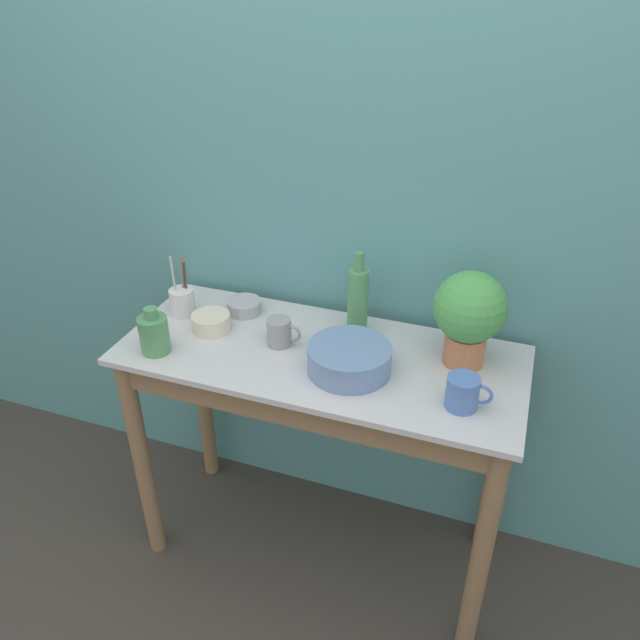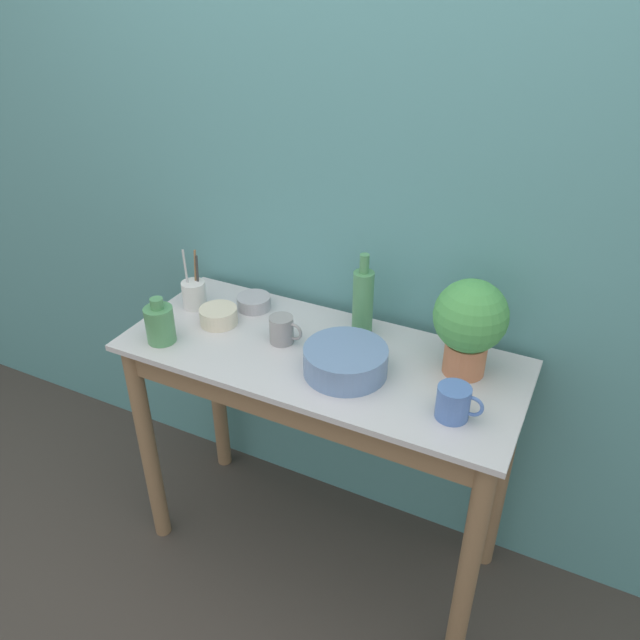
# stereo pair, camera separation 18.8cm
# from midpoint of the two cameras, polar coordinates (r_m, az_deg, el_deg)

# --- Properties ---
(ground_plane) EXTENTS (12.00, 12.00, 0.00)m
(ground_plane) POSITION_cam_midpoint_polar(r_m,az_deg,el_deg) (2.41, -4.79, -24.44)
(ground_plane) COLOR #3D3833
(wall_back) EXTENTS (6.00, 0.05, 2.40)m
(wall_back) POSITION_cam_midpoint_polar(r_m,az_deg,el_deg) (2.06, 0.39, 8.80)
(wall_back) COLOR teal
(wall_back) RESTS_ON ground_plane
(counter_table) EXTENTS (1.26, 0.53, 0.89)m
(counter_table) POSITION_cam_midpoint_polar(r_m,az_deg,el_deg) (2.06, -2.84, -8.26)
(counter_table) COLOR #846647
(counter_table) RESTS_ON ground_plane
(potted_plant) EXTENTS (0.21, 0.21, 0.30)m
(potted_plant) POSITION_cam_midpoint_polar(r_m,az_deg,el_deg) (1.84, 10.68, 0.55)
(potted_plant) COLOR #B7704C
(potted_plant) RESTS_ON counter_table
(bowl_wash_large) EXTENTS (0.25, 0.25, 0.08)m
(bowl_wash_large) POSITION_cam_midpoint_polar(r_m,az_deg,el_deg) (1.84, -0.22, -3.67)
(bowl_wash_large) COLOR #6684B2
(bowl_wash_large) RESTS_ON counter_table
(bottle_tall) EXTENTS (0.07, 0.07, 0.28)m
(bottle_tall) POSITION_cam_midpoint_polar(r_m,az_deg,el_deg) (2.00, 0.81, 1.89)
(bottle_tall) COLOR #4C8C59
(bottle_tall) RESTS_ON counter_table
(bottle_short) EXTENTS (0.09, 0.09, 0.15)m
(bottle_short) POSITION_cam_midpoint_polar(r_m,az_deg,el_deg) (2.01, -17.55, -1.28)
(bottle_short) COLOR #4C8C59
(bottle_short) RESTS_ON counter_table
(mug_grey) EXTENTS (0.11, 0.08, 0.09)m
(mug_grey) POSITION_cam_midpoint_polar(r_m,az_deg,el_deg) (1.97, -6.42, -1.20)
(mug_grey) COLOR gray
(mug_grey) RESTS_ON counter_table
(mug_blue) EXTENTS (0.13, 0.09, 0.10)m
(mug_blue) POSITION_cam_midpoint_polar(r_m,az_deg,el_deg) (1.73, 9.94, -6.65)
(mug_blue) COLOR #4C70B7
(mug_blue) RESTS_ON counter_table
(bowl_small_steel) EXTENTS (0.12, 0.12, 0.05)m
(bowl_small_steel) POSITION_cam_midpoint_polar(r_m,az_deg,el_deg) (2.17, -9.43, 1.17)
(bowl_small_steel) COLOR #A8A8B2
(bowl_small_steel) RESTS_ON counter_table
(bowl_small_cream) EXTENTS (0.13, 0.13, 0.06)m
(bowl_small_cream) POSITION_cam_midpoint_polar(r_m,az_deg,el_deg) (2.09, -12.47, -0.27)
(bowl_small_cream) COLOR beige
(bowl_small_cream) RESTS_ON counter_table
(utensil_cup) EXTENTS (0.08, 0.08, 0.22)m
(utensil_cup) POSITION_cam_midpoint_polar(r_m,az_deg,el_deg) (2.19, -14.90, 1.60)
(utensil_cup) COLOR silver
(utensil_cup) RESTS_ON counter_table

